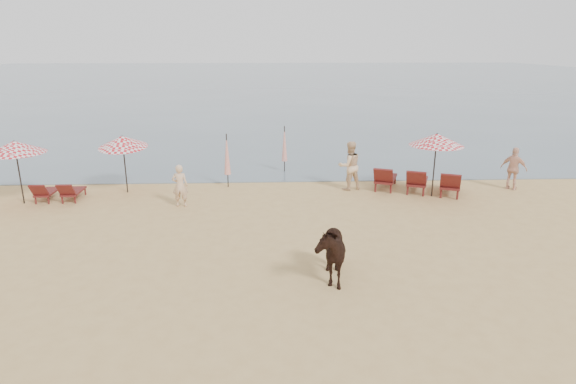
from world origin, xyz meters
The scene contains 13 objects.
ground centered at (0.00, 0.00, 0.00)m, with size 120.00×120.00×0.00m, color tan.
sea centered at (0.00, 80.00, 0.00)m, with size 160.00×140.00×0.06m, color #51606B.
lounger_cluster_left centered at (-8.45, 7.80, 0.38)m, with size 1.54×1.48×0.54m.
lounger_cluster_right centered at (5.23, 8.31, 0.49)m, with size 3.69×2.93×0.71m.
umbrella_open_left_a centered at (-9.64, 7.59, 2.11)m, with size 2.06×2.06×2.35m.
umbrella_open_left_b centered at (-6.21, 8.82, 2.04)m, with size 1.85×1.88×2.36m.
umbrella_open_right centered at (5.68, 7.80, 2.21)m, with size 2.01×2.01×2.46m.
umbrella_closed_left centered at (-2.28, 9.42, 1.36)m, with size 0.27×0.27×2.21m.
umbrella_closed_right centered at (0.13, 11.76, 1.30)m, with size 0.26×0.26×2.12m.
cow centered at (0.82, 1.17, 0.77)m, with size 0.83×1.83×1.55m, color black.
beachgoer_left centered at (-3.79, 7.00, 0.77)m, with size 0.56×0.37×1.55m, color #D9AE87.
beachgoer_right_a centered at (2.63, 8.86, 0.98)m, with size 0.95×0.74×1.96m, color #E0B78C.
beachgoer_right_b centered at (9.20, 8.58, 0.86)m, with size 1.01×0.42×1.72m, color #DEA78B.
Camera 1 is at (-0.63, -9.66, 5.60)m, focal length 30.00 mm.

